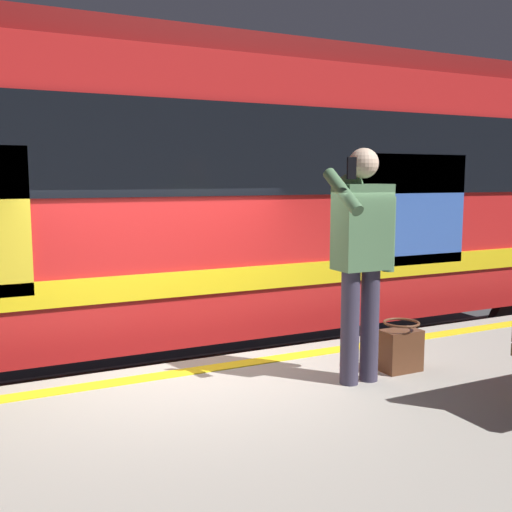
% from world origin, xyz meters
% --- Properties ---
extents(ground_plane, '(24.55, 24.55, 0.00)m').
position_xyz_m(ground_plane, '(0.00, 0.00, 0.00)').
color(ground_plane, '#3D3D3F').
extents(safety_line, '(12.52, 0.16, 0.01)m').
position_xyz_m(safety_line, '(0.00, 0.30, 1.07)').
color(safety_line, yellow).
rests_on(safety_line, platform).
extents(track_rail_near, '(16.61, 0.08, 0.16)m').
position_xyz_m(track_rail_near, '(0.00, -1.47, 0.08)').
color(track_rail_near, slate).
rests_on(track_rail_near, ground).
extents(track_rail_far, '(16.61, 0.08, 0.16)m').
position_xyz_m(track_rail_far, '(0.00, -2.90, 0.08)').
color(track_rail_far, slate).
rests_on(track_rail_far, ground).
extents(train_carriage, '(13.98, 2.94, 3.89)m').
position_xyz_m(train_carriage, '(-0.51, -2.18, 2.48)').
color(train_carriage, red).
rests_on(train_carriage, ground).
extents(passenger, '(0.57, 0.55, 1.75)m').
position_xyz_m(passenger, '(-0.98, 1.08, 2.10)').
color(passenger, '#383347').
rests_on(passenger, platform).
extents(handbag, '(0.32, 0.29, 0.40)m').
position_xyz_m(handbag, '(-1.43, 1.01, 1.25)').
color(handbag, '#59331E').
rests_on(handbag, platform).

